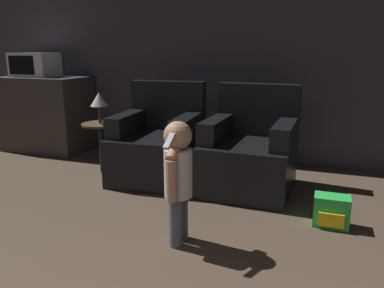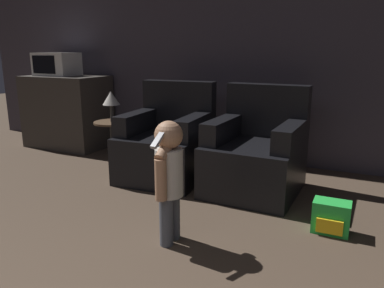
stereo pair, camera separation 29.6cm
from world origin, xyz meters
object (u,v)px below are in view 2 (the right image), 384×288
(armchair_right, at_px, (256,155))
(lamp, at_px, (111,99))
(armchair_left, at_px, (168,144))
(toy_backpack, at_px, (331,217))
(person_toddler, at_px, (169,173))
(microwave, at_px, (57,64))

(armchair_right, distance_m, lamp, 1.62)
(armchair_left, relative_size, toy_backpack, 3.77)
(person_toddler, bearing_deg, armchair_right, 167.41)
(person_toddler, xyz_separation_m, lamp, (-1.32, 1.16, 0.28))
(armchair_left, xyz_separation_m, microwave, (-1.95, 0.55, 0.75))
(toy_backpack, bearing_deg, armchair_left, 159.98)
(armchair_right, xyz_separation_m, lamp, (-1.56, -0.05, 0.44))
(toy_backpack, xyz_separation_m, microwave, (-3.59, 1.15, 0.98))
(armchair_left, xyz_separation_m, person_toddler, (0.68, -1.21, 0.16))
(person_toddler, height_order, lamp, lamp)
(person_toddler, distance_m, microwave, 3.21)
(person_toddler, height_order, microwave, microwave)
(toy_backpack, bearing_deg, person_toddler, -147.81)
(microwave, bearing_deg, toy_backpack, -17.68)
(armchair_right, relative_size, microwave, 1.77)
(person_toddler, bearing_deg, armchair_left, -151.83)
(person_toddler, xyz_separation_m, microwave, (-2.62, 1.76, 0.60))
(armchair_left, distance_m, microwave, 2.16)
(armchair_left, height_order, lamp, armchair_left)
(armchair_right, xyz_separation_m, toy_backpack, (0.72, -0.60, -0.22))
(armchair_left, relative_size, microwave, 1.77)
(person_toddler, xyz_separation_m, toy_backpack, (0.97, 0.61, -0.38))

